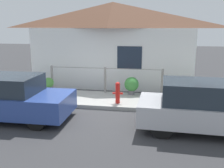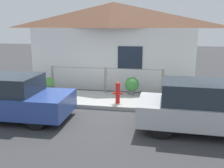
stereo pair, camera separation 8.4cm
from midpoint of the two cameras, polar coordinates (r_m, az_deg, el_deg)
name	(u,v)px [view 2 (the right image)]	position (r m, az deg, el deg)	size (l,w,h in m)	color
ground_plane	(95,109)	(9.09, -3.64, -5.81)	(60.00, 60.00, 0.00)	#38383A
sidewalk	(101,100)	(10.01, -2.25, -3.57)	(24.00, 2.02, 0.14)	#9E9E99
house	(113,20)	(12.23, 0.46, 14.46)	(7.97, 2.23, 4.05)	white
fence	(105,79)	(10.65, -1.28, 1.26)	(4.90, 0.10, 1.10)	gray
car_left	(9,97)	(8.69, -22.19, -2.86)	(3.92, 1.74, 1.43)	#2D4793
car_right	(201,107)	(7.48, 19.99, -5.04)	(3.66, 1.73, 1.46)	#B7B7BC
fire_hydrant	(118,92)	(9.20, 1.58, -1.88)	(0.39, 0.17, 0.81)	red
potted_plant_near_hydrant	(132,85)	(10.38, 4.80, -0.17)	(0.60, 0.60, 0.74)	slate
potted_plant_by_fence	(49,83)	(11.38, -13.94, 0.17)	(0.45, 0.45, 0.58)	slate
potted_plant_corner	(183,88)	(10.38, 16.21, -0.91)	(0.57, 0.57, 0.68)	#9E5638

